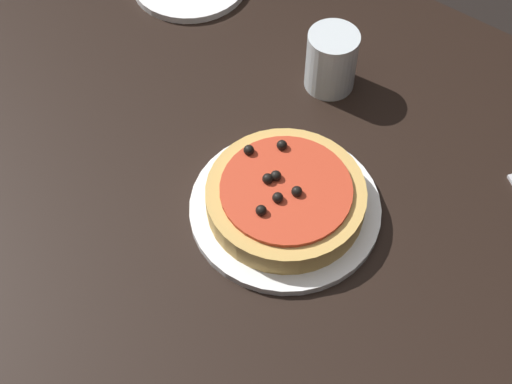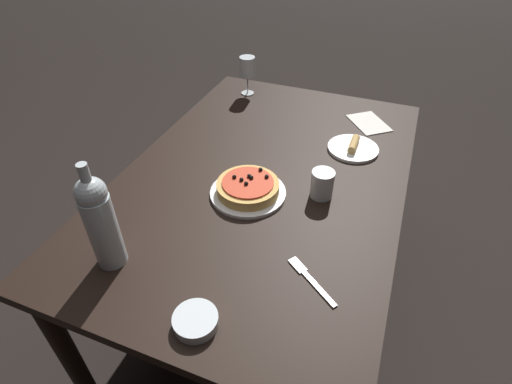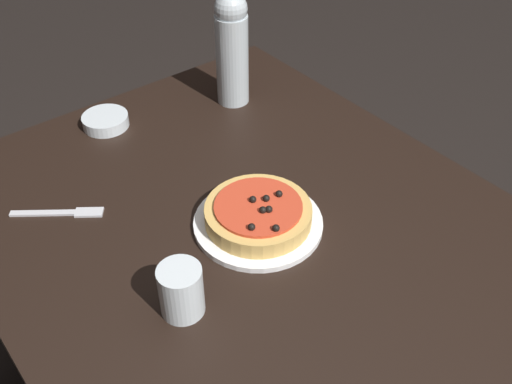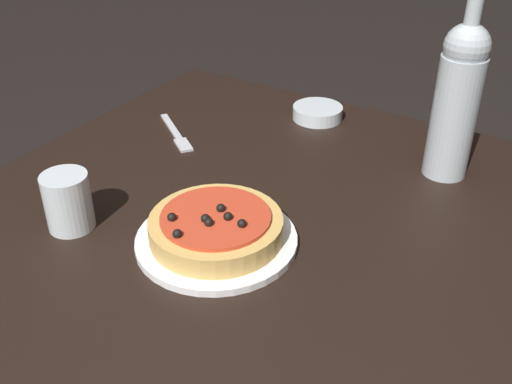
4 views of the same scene
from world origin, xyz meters
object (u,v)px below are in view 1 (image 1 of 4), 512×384
at_px(dining_table, 219,191).
at_px(dinner_plate, 285,208).
at_px(water_cup, 331,61).
at_px(pizza, 286,197).

distance_m(dining_table, dinner_plate, 0.15).
distance_m(dining_table, water_cup, 0.25).
bearing_deg(pizza, water_cup, 109.88).
height_order(dining_table, dinner_plate, dinner_plate).
bearing_deg(water_cup, dinner_plate, -70.07).
distance_m(dinner_plate, pizza, 0.03).
height_order(dinner_plate, pizza, pizza).
bearing_deg(dining_table, pizza, -5.15).
height_order(dining_table, water_cup, water_cup).
distance_m(dinner_plate, water_cup, 0.24).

